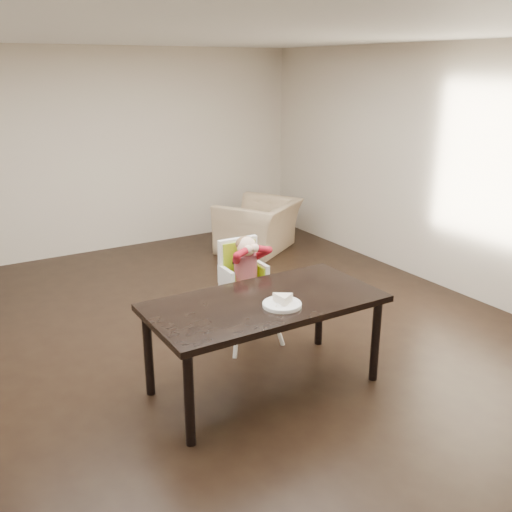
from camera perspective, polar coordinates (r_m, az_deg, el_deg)
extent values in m
plane|color=black|center=(5.22, -3.95, -9.47)|extent=(7.00, 7.00, 0.00)
cube|color=beige|center=(7.97, -16.04, 9.89)|extent=(6.00, 0.02, 2.70)
cube|color=beige|center=(6.63, 19.66, 7.92)|extent=(0.02, 7.00, 2.70)
cube|color=white|center=(4.62, -4.74, 21.61)|extent=(6.00, 7.00, 0.02)
cube|color=black|center=(4.36, 0.89, -4.70)|extent=(1.80, 0.90, 0.05)
cylinder|color=black|center=(3.91, -6.70, -14.04)|extent=(0.07, 0.07, 0.70)
cylinder|color=black|center=(4.72, 11.86, -8.27)|extent=(0.07, 0.07, 0.70)
cylinder|color=black|center=(4.50, -10.71, -9.55)|extent=(0.07, 0.07, 0.70)
cylinder|color=black|center=(5.23, 6.36, -5.25)|extent=(0.07, 0.07, 0.70)
cylinder|color=white|center=(5.05, -1.89, -7.03)|extent=(0.04, 0.04, 0.54)
cylinder|color=white|center=(5.22, 1.87, -6.14)|extent=(0.04, 0.04, 0.54)
cylinder|color=white|center=(5.36, -3.82, -5.48)|extent=(0.04, 0.04, 0.54)
cylinder|color=white|center=(5.52, -0.21, -4.69)|extent=(0.04, 0.04, 0.54)
cube|color=white|center=(5.18, -1.03, -3.09)|extent=(0.39, 0.36, 0.05)
cube|color=#91B617|center=(5.17, -1.03, -2.75)|extent=(0.32, 0.30, 0.03)
cube|color=white|center=(5.23, -1.83, -0.31)|extent=(0.39, 0.06, 0.40)
cube|color=#91B617|center=(5.21, -1.68, -0.50)|extent=(0.33, 0.03, 0.37)
cube|color=black|center=(5.12, -1.92, -0.84)|extent=(0.03, 0.17, 0.02)
cube|color=black|center=(5.17, -0.69, -0.62)|extent=(0.03, 0.17, 0.02)
cylinder|color=red|center=(5.12, -1.04, -1.24)|extent=(0.23, 0.23, 0.26)
sphere|color=beige|center=(5.03, -0.95, 0.97)|extent=(0.18, 0.18, 0.17)
ellipsoid|color=brown|center=(5.05, -1.08, 1.25)|extent=(0.18, 0.17, 0.13)
sphere|color=beige|center=(4.94, -0.79, 0.68)|extent=(0.08, 0.08, 0.08)
sphere|color=beige|center=(4.97, -0.11, 0.80)|extent=(0.08, 0.08, 0.08)
cylinder|color=white|center=(4.24, 2.61, -4.90)|extent=(0.32, 0.32, 0.02)
torus|color=white|center=(4.24, 2.62, -4.75)|extent=(0.32, 0.32, 0.01)
imported|color=tan|center=(7.87, 0.25, 3.87)|extent=(1.25, 1.14, 0.92)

